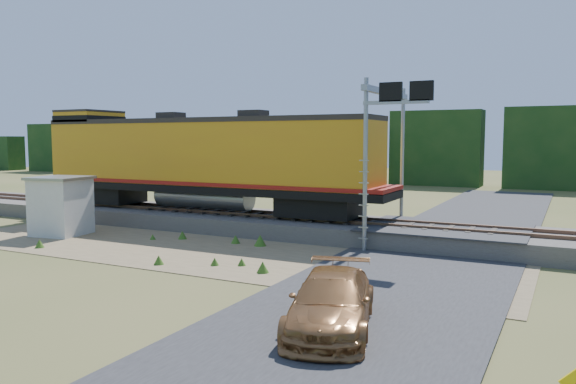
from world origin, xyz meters
The scene contains 11 objects.
ground centered at (0.00, 0.00, 0.00)m, with size 140.00×140.00×0.00m, color #475123.
ballast centered at (0.00, 6.00, 0.40)m, with size 70.00×5.00×0.80m, color slate.
rails centered at (0.00, 6.00, 0.88)m, with size 70.00×1.54×0.16m.
dirt_shoulder centered at (-2.00, 0.50, 0.01)m, with size 26.00×8.00×0.03m, color #8C7754.
road centered at (7.00, 0.74, 0.09)m, with size 7.00×66.00×0.86m.
tree_line_north centered at (0.00, 38.00, 3.07)m, with size 130.00×3.00×6.50m.
weed_clumps centered at (-3.50, 0.10, 0.00)m, with size 15.00×6.20×0.56m, color #38621C, non-canonical shape.
locomotive centered at (-6.28, 6.00, 3.66)m, with size 21.21×3.23×5.47m.
shed centered at (-10.47, 0.37, 1.46)m, with size 2.78×2.78×2.89m.
signal_gantry centered at (4.59, 5.33, 5.41)m, with size 2.87×6.20×7.23m.
car centered at (6.70, -6.36, 0.70)m, with size 1.97×4.85×1.41m, color #9E693A.
Camera 1 is at (11.91, -18.95, 4.74)m, focal length 35.00 mm.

